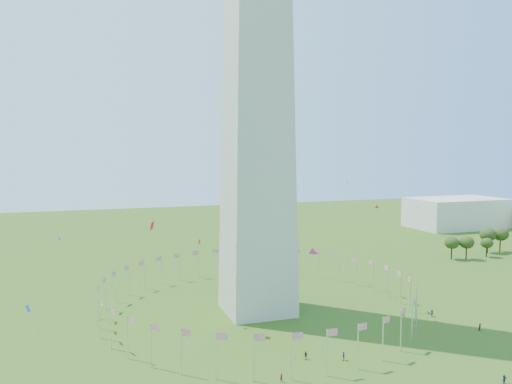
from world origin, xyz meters
TOP-DOWN VIEW (x-y plane):
  - flag_ring at (-0.00, 50.00)m, footprint 80.24×80.24m
  - gov_building_east_a at (150.00, 150.00)m, footprint 50.00×30.00m
  - kites_aloft at (3.79, 27.11)m, footprint 119.58×77.08m
  - tree_line_east at (116.38, 85.45)m, footprint 52.83×15.99m

SIDE VIEW (x-z plane):
  - flag_ring at x=0.00m, z-range 0.00..9.00m
  - tree_line_east at x=116.38m, z-range -0.37..9.86m
  - gov_building_east_a at x=150.00m, z-range 0.00..16.00m
  - kites_aloft at x=3.79m, z-range -1.37..39.15m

